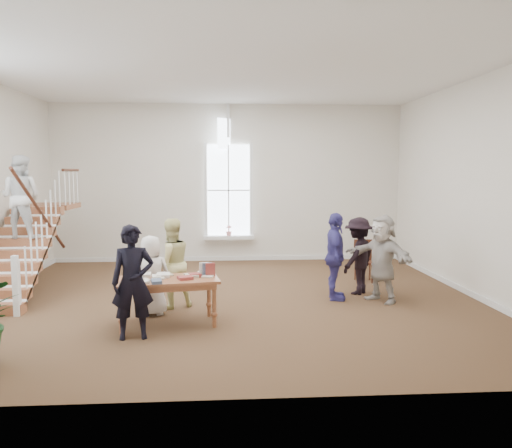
{
  "coord_description": "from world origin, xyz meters",
  "views": [
    {
      "loc": [
        -0.16,
        -9.94,
        2.58
      ],
      "look_at": [
        0.52,
        0.4,
        1.49
      ],
      "focal_mm": 35.0,
      "sensor_mm": 36.0,
      "label": 1
    }
  ],
  "objects": [
    {
      "name": "ground",
      "position": [
        0.0,
        0.0,
        0.0
      ],
      "size": [
        10.0,
        10.0,
        0.0
      ],
      "primitive_type": "plane",
      "color": "#4C351E",
      "rests_on": "ground"
    },
    {
      "name": "room_shell",
      "position": [
        -0.0,
        4.39,
        0.4
      ],
      "size": [
        10.49,
        10.0,
        10.0
      ],
      "color": "silver",
      "rests_on": "ground"
    },
    {
      "name": "staircase",
      "position": [
        -4.34,
        0.75,
        1.62
      ],
      "size": [
        1.1,
        4.1,
        2.92
      ],
      "color": "brown",
      "rests_on": "ground"
    },
    {
      "name": "library_table",
      "position": [
        -1.12,
        -1.63,
        0.71
      ],
      "size": [
        1.81,
        1.11,
        0.86
      ],
      "rotation": [
        0.0,
        0.0,
        0.16
      ],
      "color": "brown",
      "rests_on": "ground"
    },
    {
      "name": "police_officer",
      "position": [
        -1.56,
        -2.28,
        0.89
      ],
      "size": [
        0.71,
        0.53,
        1.78
      ],
      "primitive_type": "imported",
      "rotation": [
        0.0,
        0.0,
        0.16
      ],
      "color": "black",
      "rests_on": "ground"
    },
    {
      "name": "elderly_woman",
      "position": [
        -1.46,
        -1.03,
        0.73
      ],
      "size": [
        0.82,
        0.67,
        1.45
      ],
      "primitive_type": "imported",
      "rotation": [
        0.0,
        0.0,
        3.48
      ],
      "color": "silver",
      "rests_on": "ground"
    },
    {
      "name": "person_yellow",
      "position": [
        -1.16,
        -0.53,
        0.85
      ],
      "size": [
        1.03,
        0.95,
        1.71
      ],
      "primitive_type": "imported",
      "rotation": [
        0.0,
        0.0,
        3.61
      ],
      "color": "beige",
      "rests_on": "ground"
    },
    {
      "name": "woman_cluster_a",
      "position": [
        2.09,
        -0.15,
        0.88
      ],
      "size": [
        0.57,
        1.08,
        1.76
      ],
      "primitive_type": "imported",
      "rotation": [
        0.0,
        0.0,
        1.43
      ],
      "color": "#3E3785",
      "rests_on": "ground"
    },
    {
      "name": "woman_cluster_b",
      "position": [
        2.69,
        0.3,
        0.81
      ],
      "size": [
        1.15,
        1.19,
        1.63
      ],
      "primitive_type": "imported",
      "rotation": [
        0.0,
        0.0,
        4.0
      ],
      "color": "black",
      "rests_on": "ground"
    },
    {
      "name": "woman_cluster_c",
      "position": [
        2.99,
        -0.35,
        0.87
      ],
      "size": [
        1.3,
        1.64,
        1.74
      ],
      "primitive_type": "imported",
      "rotation": [
        0.0,
        0.0,
        5.28
      ],
      "color": "beige",
      "rests_on": "ground"
    },
    {
      "name": "side_chair",
      "position": [
        3.15,
        1.51,
        0.55
      ],
      "size": [
        0.47,
        0.47,
        0.98
      ],
      "rotation": [
        0.0,
        0.0,
        -0.12
      ],
      "color": "#35190E",
      "rests_on": "ground"
    }
  ]
}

